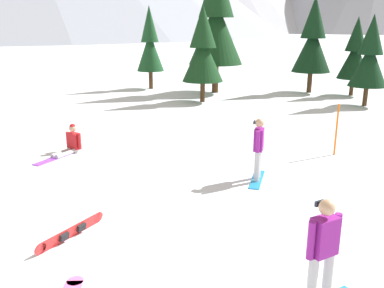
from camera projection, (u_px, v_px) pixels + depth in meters
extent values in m
plane|color=silver|center=(144.00, 263.00, 7.48)|extent=(800.00, 800.00, 0.00)
cylinder|color=#B7B7BC|center=(312.00, 283.00, 6.14)|extent=(0.15, 0.15, 0.87)
cylinder|color=#B7B7BC|center=(328.00, 277.00, 6.29)|extent=(0.15, 0.15, 0.87)
cube|color=#8C1E8C|center=(324.00, 236.00, 6.01)|extent=(0.47, 0.42, 0.58)
cylinder|color=#8C1E8C|center=(311.00, 240.00, 5.89)|extent=(0.11, 0.11, 0.58)
cylinder|color=#8C1E8C|center=(337.00, 232.00, 6.13)|extent=(0.11, 0.11, 0.58)
sphere|color=tan|center=(327.00, 207.00, 5.89)|extent=(0.24, 0.24, 0.24)
cube|color=black|center=(320.00, 203.00, 6.00)|extent=(0.16, 0.13, 0.08)
cube|color=#1E8CD8|center=(257.00, 179.00, 11.48)|extent=(0.54, 1.49, 0.02)
cylinder|color=#B7B7BC|center=(257.00, 167.00, 11.21)|extent=(0.15, 0.15, 0.83)
cylinder|color=#B7B7BC|center=(258.00, 163.00, 11.51)|extent=(0.15, 0.15, 0.83)
cube|color=#8C1E8C|center=(259.00, 140.00, 11.17)|extent=(0.31, 0.44, 0.60)
cylinder|color=#8C1E8C|center=(258.00, 142.00, 10.92)|extent=(0.11, 0.11, 0.58)
cylinder|color=#8C1E8C|center=(260.00, 137.00, 11.40)|extent=(0.11, 0.11, 0.58)
sphere|color=tan|center=(260.00, 123.00, 11.04)|extent=(0.24, 0.24, 0.24)
cube|color=black|center=(254.00, 122.00, 11.07)|extent=(0.07, 0.17, 0.08)
cube|color=#B7B7BC|center=(74.00, 150.00, 14.02)|extent=(0.44, 0.40, 0.10)
cylinder|color=#B7B7BC|center=(66.00, 154.00, 13.54)|extent=(0.45, 0.79, 0.14)
cylinder|color=#B7B7BC|center=(61.00, 153.00, 13.64)|extent=(0.45, 0.79, 0.14)
cube|color=#993FD8|center=(54.00, 158.00, 13.27)|extent=(0.87, 1.53, 0.02)
cube|color=red|center=(74.00, 141.00, 13.93)|extent=(0.46, 0.38, 0.55)
cylinder|color=red|center=(79.00, 141.00, 13.81)|extent=(0.11, 0.11, 0.52)
cylinder|color=red|center=(68.00, 139.00, 14.04)|extent=(0.11, 0.11, 0.52)
sphere|color=tan|center=(73.00, 128.00, 13.81)|extent=(0.24, 0.24, 0.24)
sphere|color=red|center=(73.00, 127.00, 13.80)|extent=(0.20, 0.20, 0.20)
cylinder|color=pink|center=(75.00, 281.00, 6.93)|extent=(0.31, 0.31, 0.02)
cube|color=red|center=(71.00, 232.00, 8.33)|extent=(0.75, 1.41, 0.25)
cylinder|color=red|center=(40.00, 249.00, 7.70)|extent=(0.19, 0.27, 0.25)
cylinder|color=red|center=(98.00, 217.00, 8.96)|extent=(0.19, 0.27, 0.25)
cube|color=black|center=(64.00, 237.00, 8.12)|extent=(0.18, 0.22, 0.15)
cube|color=black|center=(81.00, 227.00, 8.50)|extent=(0.18, 0.22, 0.15)
cylinder|color=orange|center=(336.00, 130.00, 13.47)|extent=(0.06, 0.06, 1.68)
cylinder|color=#472D19|center=(151.00, 80.00, 27.60)|extent=(0.27, 0.27, 1.17)
cone|color=#194723|center=(150.00, 52.00, 27.10)|extent=(1.76, 1.76, 2.50)
cone|color=#194723|center=(149.00, 24.00, 26.61)|extent=(1.14, 1.14, 2.29)
cylinder|color=#472D19|center=(215.00, 78.00, 26.01)|extent=(0.40, 0.40, 1.76)
cone|color=#143819|center=(216.00, 33.00, 25.25)|extent=(3.28, 3.28, 3.74)
cylinder|color=#472D19|center=(309.00, 82.00, 26.07)|extent=(0.29, 0.29, 1.28)
cone|color=black|center=(312.00, 49.00, 25.51)|extent=(2.34, 2.34, 2.73)
cone|color=black|center=(315.00, 17.00, 24.99)|extent=(1.52, 1.52, 2.50)
cylinder|color=#472D19|center=(203.00, 91.00, 22.91)|extent=(0.26, 0.26, 1.14)
cone|color=#143819|center=(203.00, 59.00, 22.42)|extent=(2.22, 2.22, 2.42)
cone|color=#143819|center=(203.00, 26.00, 21.95)|extent=(1.44, 1.44, 2.22)
cylinder|color=#472D19|center=(352.00, 87.00, 24.99)|extent=(0.23, 0.23, 1.01)
cone|color=black|center=(354.00, 60.00, 24.55)|extent=(1.88, 1.88, 2.15)
cone|color=black|center=(357.00, 34.00, 24.14)|extent=(1.22, 1.22, 1.98)
cylinder|color=#472D19|center=(365.00, 96.00, 21.78)|extent=(0.23, 0.23, 1.03)
cone|color=black|center=(369.00, 65.00, 21.34)|extent=(1.92, 1.92, 2.18)
cone|color=black|center=(372.00, 34.00, 20.92)|extent=(1.25, 1.25, 2.00)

